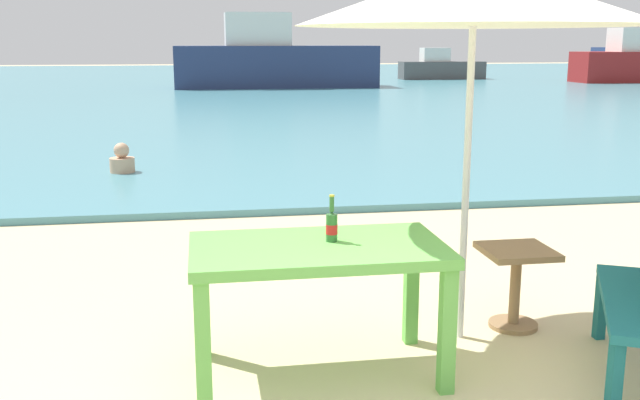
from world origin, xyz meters
name	(u,v)px	position (x,y,z in m)	size (l,w,h in m)	color
sea_water	(228,84)	(0.00, 30.00, 0.04)	(120.00, 50.00, 0.08)	teal
picnic_table_green	(318,264)	(-0.63, 1.13, 0.65)	(1.40, 0.80, 0.76)	#60B24C
beer_bottle_amber	(332,225)	(-0.55, 1.19, 0.85)	(0.07, 0.07, 0.26)	#2D662D
side_table_wood	(516,276)	(0.75, 1.61, 0.35)	(0.44, 0.44, 0.54)	olive
swimmer_person	(122,161)	(-2.34, 7.61, 0.24)	(0.34, 0.34, 0.41)	tan
boat_cargo_ship	(273,61)	(1.66, 26.42, 1.11)	(7.86, 2.14, 2.86)	navy
boat_sailboat	(441,68)	(10.25, 31.61, 0.61)	(4.06, 1.11, 1.48)	#4C4C4C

